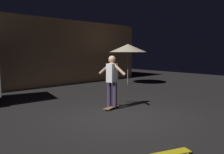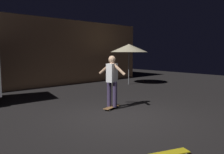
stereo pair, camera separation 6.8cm
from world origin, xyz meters
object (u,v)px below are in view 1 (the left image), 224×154
(patio_umbrella, at_px, (128,48))
(skater, at_px, (112,77))
(skateboard_ridden, at_px, (112,107))
(skateboard_spare, at_px, (171,153))

(patio_umbrella, height_order, skater, patio_umbrella)
(patio_umbrella, xyz_separation_m, skateboard_ridden, (-4.51, -3.49, -2.02))
(skateboard_ridden, bearing_deg, skater, -116.57)
(patio_umbrella, xyz_separation_m, skater, (-4.51, -3.49, -1.04))
(patio_umbrella, height_order, skateboard_spare, patio_umbrella)
(patio_umbrella, xyz_separation_m, skateboard_spare, (-6.08, -6.71, -2.02))
(patio_umbrella, relative_size, skateboard_spare, 2.88)
(patio_umbrella, bearing_deg, skateboard_ridden, -142.25)
(patio_umbrella, relative_size, skateboard_ridden, 2.86)
(patio_umbrella, distance_m, skateboard_spare, 9.28)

